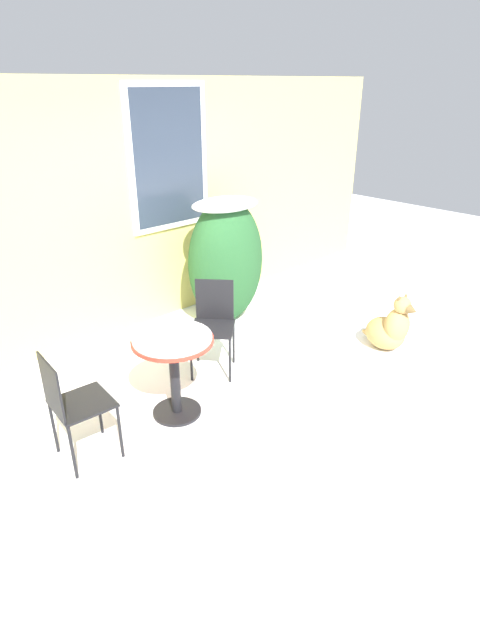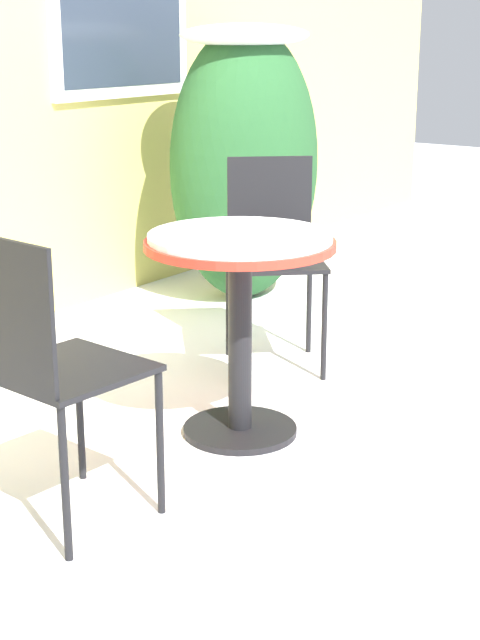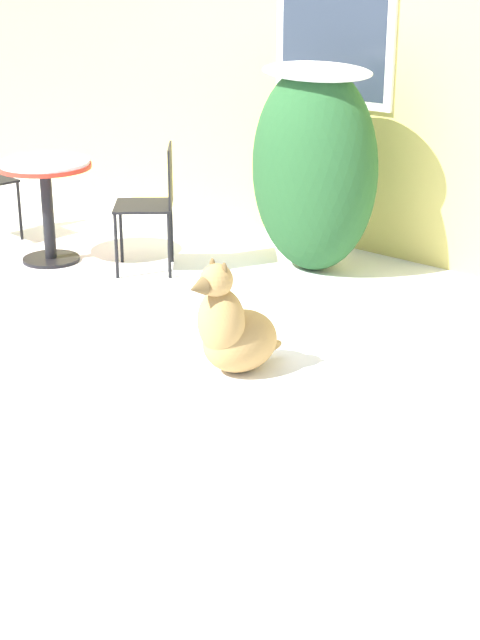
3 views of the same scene
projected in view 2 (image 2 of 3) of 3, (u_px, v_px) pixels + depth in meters
ground_plane at (455, 389)px, 4.05m from camera, size 16.00×16.00×0.00m
house_wall at (65, 43)px, 4.90m from camera, size 8.00×0.10×2.66m
shrub_left at (245, 157)px, 5.23m from camera, size 0.96×0.69×1.45m
patio_table at (240, 283)px, 3.45m from camera, size 0.67×0.67×0.75m
patio_chair_near_table at (273, 250)px, 4.23m from camera, size 0.57×0.57×0.90m
patio_chair_far_side at (49, 364)px, 2.80m from camera, size 0.44×0.44×0.90m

